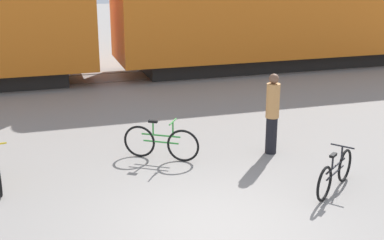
% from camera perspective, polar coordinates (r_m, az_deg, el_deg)
% --- Properties ---
extents(ground_plane, '(80.00, 80.00, 0.00)m').
position_cam_1_polar(ground_plane, '(8.93, 1.94, -11.54)').
color(ground_plane, gray).
extents(rail_near, '(37.53, 0.07, 0.01)m').
position_cam_1_polar(rail_near, '(18.79, -8.71, 4.02)').
color(rail_near, '#4C4238').
rests_on(rail_near, ground_plane).
extents(rail_far, '(37.53, 0.07, 0.01)m').
position_cam_1_polar(rail_far, '(20.18, -9.33, 4.92)').
color(rail_far, '#4C4238').
rests_on(rail_far, ground_plane).
extents(bicycle_black, '(1.38, 1.09, 0.82)m').
position_cam_1_polar(bicycle_black, '(10.46, 15.01, -5.49)').
color(bicycle_black, black).
rests_on(bicycle_black, ground_plane).
extents(bicycle_green, '(1.48, 0.97, 0.90)m').
position_cam_1_polar(bicycle_green, '(11.60, -3.33, -2.42)').
color(bicycle_green, black).
rests_on(bicycle_green, ground_plane).
extents(person_in_tan, '(0.30, 0.30, 1.82)m').
position_cam_1_polar(person_in_tan, '(11.91, 8.56, 0.73)').
color(person_in_tan, black).
rests_on(person_in_tan, ground_plane).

